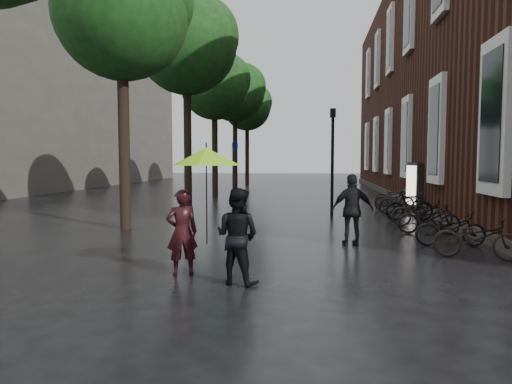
% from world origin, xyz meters
% --- Properties ---
extents(ground, '(120.00, 120.00, 0.00)m').
position_xyz_m(ground, '(0.00, 0.00, 0.00)').
color(ground, black).
extents(brick_building, '(10.20, 33.20, 12.00)m').
position_xyz_m(brick_building, '(10.47, 19.46, 5.99)').
color(brick_building, '#38160F').
rests_on(brick_building, ground).
extents(bg_building, '(16.00, 30.00, 14.00)m').
position_xyz_m(bg_building, '(-22.00, 28.00, 7.00)').
color(bg_building, '#47423D').
rests_on(bg_building, ground).
extents(street_trees, '(4.33, 34.03, 8.91)m').
position_xyz_m(street_trees, '(-3.99, 15.91, 6.34)').
color(street_trees, black).
rests_on(street_trees, ground).
extents(person_burgundy, '(0.65, 0.55, 1.51)m').
position_xyz_m(person_burgundy, '(-0.97, 2.08, 0.76)').
color(person_burgundy, black).
rests_on(person_burgundy, ground).
extents(person_black, '(0.92, 0.81, 1.57)m').
position_xyz_m(person_black, '(0.08, 1.65, 0.78)').
color(person_black, black).
rests_on(person_black, ground).
extents(lime_umbrella, '(1.17, 1.17, 1.72)m').
position_xyz_m(lime_umbrella, '(-0.49, 1.94, 2.08)').
color(lime_umbrella, black).
rests_on(lime_umbrella, ground).
extents(pedestrian_walking, '(1.05, 0.59, 1.69)m').
position_xyz_m(pedestrian_walking, '(2.22, 5.22, 0.84)').
color(pedestrian_walking, black).
rests_on(pedestrian_walking, ground).
extents(parked_bicycles, '(2.04, 10.81, 0.98)m').
position_xyz_m(parked_bicycles, '(4.55, 9.16, 0.45)').
color(parked_bicycles, black).
rests_on(parked_bicycles, ground).
extents(ad_lightbox, '(0.29, 1.26, 1.90)m').
position_xyz_m(ad_lightbox, '(5.31, 13.10, 0.95)').
color(ad_lightbox, black).
rests_on(ad_lightbox, ground).
extents(lamp_post, '(0.20, 0.20, 3.80)m').
position_xyz_m(lamp_post, '(1.98, 10.74, 2.31)').
color(lamp_post, black).
rests_on(lamp_post, ground).
extents(cycle_sign, '(0.16, 0.54, 2.99)m').
position_xyz_m(cycle_sign, '(-2.68, 17.19, 1.97)').
color(cycle_sign, '#262628').
rests_on(cycle_sign, ground).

